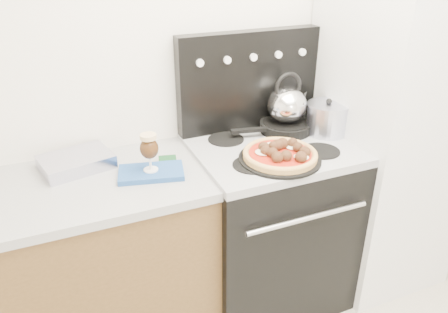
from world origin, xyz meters
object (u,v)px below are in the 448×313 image
stove_body (268,226)px  fridge (390,120)px  beer_glass (149,152)px  pizza_pan (280,159)px  pizza (280,153)px  oven_mitt (151,173)px  skillet (285,127)px  tea_kettle (287,102)px  stock_pot (327,119)px  base_cabinet (49,281)px

stove_body → fridge: (0.70, -0.03, 0.51)m
beer_glass → fridge: bearing=-0.0°
pizza_pan → pizza: (-0.00, 0.00, 0.03)m
stove_body → oven_mitt: size_ratio=3.16×
beer_glass → pizza: bearing=-12.6°
pizza_pan → pizza: size_ratio=1.12×
pizza → skillet: 0.34m
pizza → tea_kettle: bearing=55.7°
oven_mitt → pizza_pan: pizza_pan is taller
pizza → skillet: pizza is taller
skillet → tea_kettle: 0.13m
pizza_pan → stock_pot: size_ratio=1.82×
fridge → tea_kettle: fridge is taller
base_cabinet → skillet: 1.36m
pizza_pan → tea_kettle: size_ratio=1.69×
base_cabinet → pizza: size_ratio=4.33×
base_cabinet → stove_body: bearing=-1.3°
skillet → stock_pot: (0.18, -0.10, 0.05)m
stove_body → beer_glass: bearing=-177.6°
stove_body → base_cabinet: bearing=178.7°
stove_body → fridge: size_ratio=0.46×
stove_body → tea_kettle: (0.15, 0.13, 0.64)m
stock_pot → oven_mitt: bearing=-176.8°
beer_glass → base_cabinet: bearing=174.2°
pizza_pan → base_cabinet: bearing=170.6°
pizza → skillet: size_ratio=1.25×
beer_glass → pizza: (0.57, -0.13, -0.05)m
base_cabinet → skillet: (1.26, 0.11, 0.51)m
stove_body → pizza: size_ratio=2.63×
stock_pot → beer_glass: bearing=-176.8°
tea_kettle → stock_pot: size_ratio=1.08×
tea_kettle → stock_pot: (0.18, -0.10, -0.08)m
oven_mitt → tea_kettle: (0.76, 0.16, 0.17)m
beer_glass → skillet: beer_glass is taller
beer_glass → pizza_pan: beer_glass is taller
stove_body → stock_pot: size_ratio=4.27×
base_cabinet → beer_glass: (0.50, -0.05, 0.58)m
fridge → pizza: 0.75m
beer_glass → pizza_pan: (0.57, -0.13, -0.08)m
base_cabinet → tea_kettle: bearing=4.9°
fridge → pizza_pan: 0.75m
stove_body → oven_mitt: bearing=-177.6°
beer_glass → skillet: (0.76, 0.16, -0.07)m
base_cabinet → stock_pot: size_ratio=7.04×
stove_body → stock_pot: (0.33, 0.03, 0.55)m
tea_kettle → stock_pot: bearing=-36.5°
oven_mitt → pizza_pan: (0.57, -0.13, 0.01)m
pizza_pan → tea_kettle: (0.19, 0.28, 0.15)m
oven_mitt → pizza_pan: size_ratio=0.74×
tea_kettle → beer_glass: bearing=-174.6°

